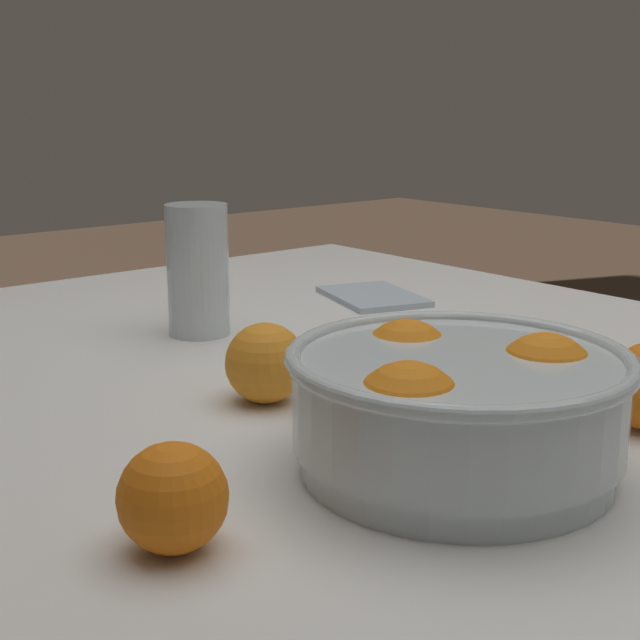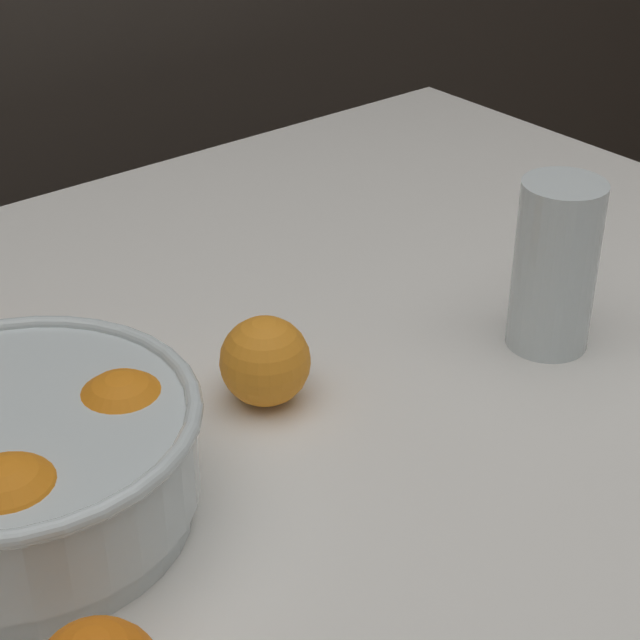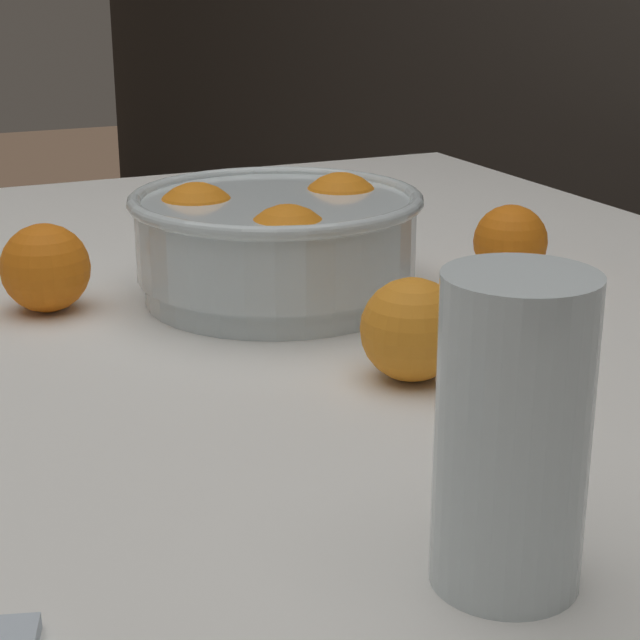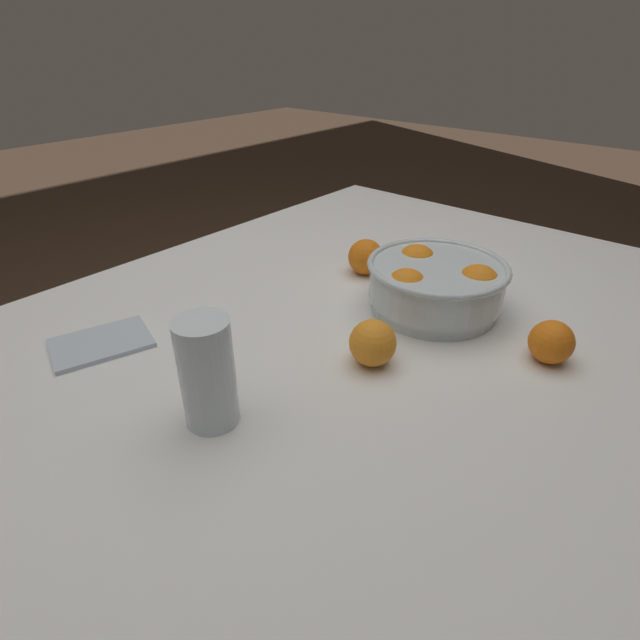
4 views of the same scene
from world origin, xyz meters
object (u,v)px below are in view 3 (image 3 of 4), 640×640
(fruit_bowl, at_px, (276,240))
(orange_loose_near_bowl, at_px, (510,242))
(orange_loose_front, at_px, (45,268))
(orange_loose_aside, at_px, (412,330))
(juice_glass, at_px, (511,452))

(fruit_bowl, distance_m, orange_loose_near_bowl, 0.23)
(orange_loose_front, xyz_separation_m, orange_loose_aside, (0.26, 0.21, -0.00))
(fruit_bowl, height_order, orange_loose_aside, fruit_bowl)
(fruit_bowl, relative_size, juice_glass, 1.66)
(fruit_bowl, distance_m, orange_loose_aside, 0.22)
(orange_loose_front, relative_size, orange_loose_aside, 1.02)
(orange_loose_near_bowl, xyz_separation_m, orange_loose_aside, (0.19, -0.21, 0.00))
(juice_glass, height_order, orange_loose_aside, juice_glass)
(orange_loose_front, distance_m, orange_loose_aside, 0.34)
(orange_loose_front, bearing_deg, fruit_bowl, 76.02)
(fruit_bowl, relative_size, orange_loose_near_bowl, 3.69)
(orange_loose_aside, bearing_deg, orange_loose_front, -142.05)
(orange_loose_aside, bearing_deg, fruit_bowl, -175.93)
(juice_glass, relative_size, orange_loose_near_bowl, 2.23)
(orange_loose_near_bowl, distance_m, orange_loose_aside, 0.28)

